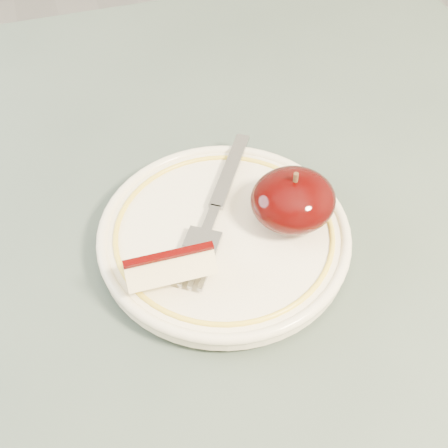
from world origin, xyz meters
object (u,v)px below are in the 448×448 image
object	(u,v)px
apple_half	(293,200)
fork	(215,208)
table	(151,376)
plate	(224,235)

from	to	relation	value
apple_half	fork	bearing A→B (deg)	157.86
table	fork	xyz separation A→B (m)	(0.08, 0.07, 0.11)
plate	apple_half	distance (m)	0.06
table	plate	xyz separation A→B (m)	(0.08, 0.05, 0.10)
plate	fork	xyz separation A→B (m)	(-0.00, 0.02, 0.01)
apple_half	fork	distance (m)	0.06
table	apple_half	distance (m)	0.19
table	fork	bearing A→B (deg)	42.69
plate	fork	distance (m)	0.02
plate	fork	size ratio (longest dim) A/B	1.30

